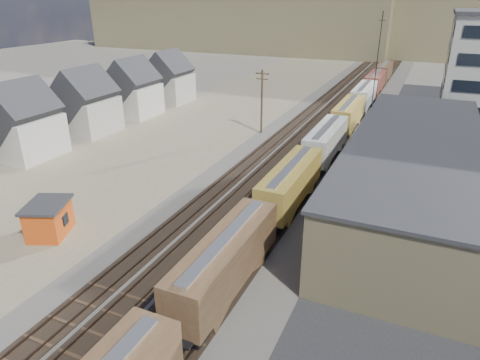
% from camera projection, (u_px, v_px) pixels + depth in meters
% --- Properties ---
extents(ground, '(300.00, 300.00, 0.00)m').
position_uv_depth(ground, '(157.00, 306.00, 30.48)').
color(ground, '#6B6356').
rests_on(ground, ground).
extents(ballast_bed, '(18.00, 200.00, 0.06)m').
position_uv_depth(ballast_bed, '(325.00, 126.00, 72.37)').
color(ballast_bed, '#4C4742').
rests_on(ballast_bed, ground).
extents(dirt_yard, '(24.00, 180.00, 0.03)m').
position_uv_depth(dirt_yard, '(193.00, 128.00, 71.47)').
color(dirt_yard, '#6E664C').
rests_on(dirt_yard, ground).
extents(asphalt_lot, '(26.00, 120.00, 0.04)m').
position_uv_depth(asphalt_lot, '(475.00, 179.00, 51.58)').
color(asphalt_lot, '#232326').
rests_on(asphalt_lot, ground).
extents(rail_tracks, '(11.40, 200.00, 0.24)m').
position_uv_depth(rail_tracks, '(322.00, 125.00, 72.55)').
color(rail_tracks, black).
rests_on(rail_tracks, ground).
extents(freight_train, '(3.00, 119.74, 4.46)m').
position_uv_depth(freight_train, '(338.00, 126.00, 62.77)').
color(freight_train, black).
rests_on(freight_train, ground).
extents(warehouse, '(12.40, 40.40, 7.25)m').
position_uv_depth(warehouse, '(412.00, 171.00, 44.38)').
color(warehouse, tan).
rests_on(warehouse, ground).
extents(utility_pole_north, '(2.20, 0.32, 10.00)m').
position_uv_depth(utility_pole_north, '(262.00, 100.00, 66.75)').
color(utility_pole_north, '#382619').
rests_on(utility_pole_north, ground).
extents(radio_mast, '(1.20, 0.16, 18.00)m').
position_uv_depth(radio_mast, '(377.00, 65.00, 74.90)').
color(radio_mast, black).
rests_on(radio_mast, ground).
extents(townhouse_row, '(8.15, 68.16, 10.47)m').
position_uv_depth(townhouse_row, '(57.00, 115.00, 62.42)').
color(townhouse_row, '#B7B2A8').
rests_on(townhouse_row, ground).
extents(hills_north, '(265.00, 80.00, 32.00)m').
position_uv_depth(hills_north, '(401.00, 13.00, 165.55)').
color(hills_north, brown).
rests_on(hills_north, ground).
extents(maintenance_shed, '(4.82, 5.36, 3.22)m').
position_uv_depth(maintenance_shed, '(49.00, 219.00, 39.01)').
color(maintenance_shed, '#CC4913').
rests_on(maintenance_shed, ground).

